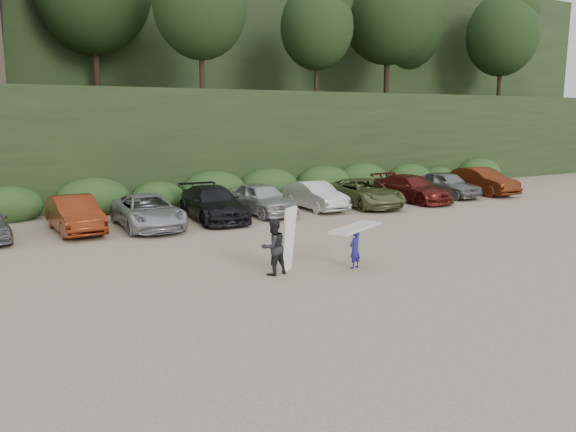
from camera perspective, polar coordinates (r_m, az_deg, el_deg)
ground at (r=17.17m, az=7.77°, el=-5.54°), size 120.00×120.00×0.00m
hillside_backdrop at (r=50.42m, az=-19.00°, el=17.18°), size 90.00×41.50×28.00m
parked_cars at (r=24.42m, az=-12.86°, el=0.77°), size 39.59×5.65×1.64m
child_surfer at (r=17.21m, az=6.83°, el=-2.41°), size 2.24×1.48×1.31m
adult_surfer at (r=16.46m, az=-1.36°, el=-3.09°), size 1.31×0.74×1.97m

